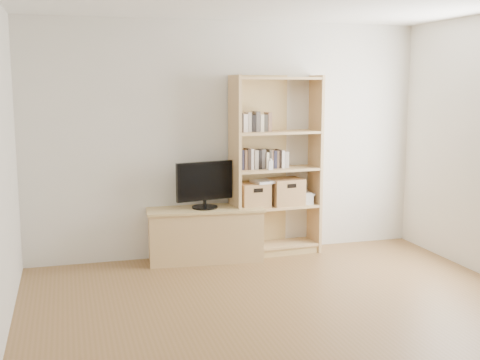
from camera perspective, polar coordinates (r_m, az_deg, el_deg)
name	(u,v)px	position (r m, az deg, el deg)	size (l,w,h in m)	color
floor	(315,339)	(4.75, 7.16, -14.75)	(4.50, 5.00, 0.01)	brown
back_wall	(229,140)	(6.74, -1.05, 3.84)	(4.50, 0.02, 2.60)	silver
tv_stand	(205,235)	(6.62, -3.33, -5.25)	(1.22, 0.46, 0.56)	tan
bookshelf	(276,166)	(6.75, 3.42, 1.34)	(1.01, 0.36, 2.01)	tan
television	(205,185)	(6.50, -3.37, -0.47)	(0.65, 0.05, 0.51)	black
books_row_mid	(275,158)	(6.76, 3.35, 2.06)	(0.79, 0.15, 0.21)	#876149
books_row_upper	(257,122)	(6.64, 1.60, 5.53)	(0.40, 0.15, 0.21)	#876149
baby_monitor	(270,165)	(6.60, 2.91, 1.41)	(0.05, 0.03, 0.10)	white
basket_left	(254,195)	(6.70, 1.30, -1.43)	(0.33, 0.27, 0.27)	olive
basket_right	(286,192)	(6.84, 4.36, -1.10)	(0.36, 0.30, 0.30)	olive
laptop	(268,181)	(6.73, 2.64, -0.11)	(0.34, 0.24, 0.03)	silver
magazine_stack	(303,198)	(6.95, 6.04, -1.75)	(0.16, 0.24, 0.11)	beige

